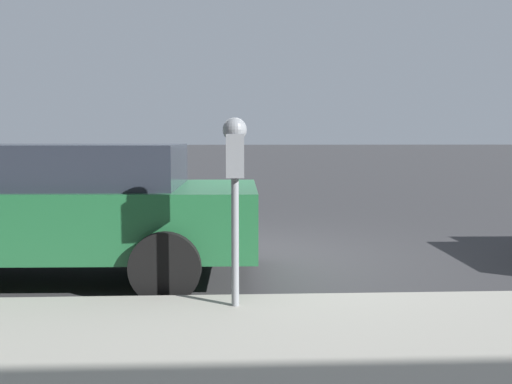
# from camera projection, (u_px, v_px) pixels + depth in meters

# --- Properties ---
(ground_plane) EXTENTS (220.00, 220.00, 0.00)m
(ground_plane) POSITION_uv_depth(u_px,v_px,m) (222.00, 257.00, 7.32)
(ground_plane) COLOR #333335
(parking_meter) EXTENTS (0.21, 0.19, 1.50)m
(parking_meter) POSITION_uv_depth(u_px,v_px,m) (235.00, 163.00, 4.69)
(parking_meter) COLOR gray
(parking_meter) RESTS_ON sidewalk
(car_green) EXTENTS (2.17, 4.38, 1.39)m
(car_green) POSITION_uv_depth(u_px,v_px,m) (50.00, 207.00, 6.16)
(car_green) COLOR #1E5B33
(car_green) RESTS_ON ground_plane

